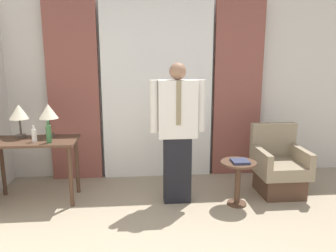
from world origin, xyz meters
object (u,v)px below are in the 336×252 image
object	(u,v)px
bottle_near_edge	(49,134)
bottle_by_lamp	(34,135)
table_lamp_left	(19,113)
side_table	(238,176)
person	(177,129)
table_lamp_right	(48,113)
armchair	(279,169)
desk	(33,151)
book	(240,161)

from	to	relation	value
bottle_near_edge	bottle_by_lamp	world-z (taller)	bottle_near_edge
bottle_near_edge	table_lamp_left	bearing A→B (deg)	145.68
side_table	person	bearing A→B (deg)	166.54
table_lamp_right	person	world-z (taller)	person
armchair	desk	bearing A→B (deg)	179.29
desk	table_lamp_right	bearing A→B (deg)	37.17
table_lamp_left	side_table	xyz separation A→B (m)	(2.66, -0.49, -0.73)
desk	bottle_by_lamp	xyz separation A→B (m)	(0.05, -0.09, 0.22)
bottle_by_lamp	person	xyz separation A→B (m)	(1.71, -0.09, 0.06)
book	table_lamp_left	bearing A→B (deg)	169.02
bottle_by_lamp	armchair	distance (m)	3.13
side_table	table_lamp_left	bearing A→B (deg)	169.60
side_table	armchair	bearing A→B (deg)	25.79
table_lamp_left	book	size ratio (longest dim) A/B	2.08
table_lamp_left	book	bearing A→B (deg)	-10.98
table_lamp_right	bottle_near_edge	xyz separation A→B (m)	(0.06, -0.28, -0.20)
side_table	book	bearing A→B (deg)	-75.44
table_lamp_right	armchair	xyz separation A→B (m)	(2.96, -0.17, -0.77)
table_lamp_left	armchair	world-z (taller)	table_lamp_left
bottle_near_edge	person	world-z (taller)	person
book	side_table	bearing A→B (deg)	104.56
bottle_by_lamp	book	distance (m)	2.47
side_table	table_lamp_right	bearing A→B (deg)	168.05
bottle_near_edge	bottle_by_lamp	distance (m)	0.20
book	person	bearing A→B (deg)	164.51
table_lamp_left	book	world-z (taller)	table_lamp_left
desk	person	size ratio (longest dim) A/B	0.62
table_lamp_right	bottle_near_edge	distance (m)	0.35
desk	armchair	size ratio (longest dim) A/B	1.18
table_lamp_right	armchair	bearing A→B (deg)	-3.35
table_lamp_left	side_table	world-z (taller)	table_lamp_left
person	bottle_near_edge	bearing A→B (deg)	178.83
bottle_near_edge	person	distance (m)	1.52
table_lamp_right	person	xyz separation A→B (m)	(1.58, -0.32, -0.17)
bottle_near_edge	book	xyz separation A→B (m)	(2.25, -0.23, -0.33)
bottle_near_edge	armchair	xyz separation A→B (m)	(2.90, 0.11, -0.57)
armchair	side_table	size ratio (longest dim) A/B	1.64
desk	side_table	world-z (taller)	desk
bottle_by_lamp	side_table	bearing A→B (deg)	-6.10
desk	table_lamp_left	size ratio (longest dim) A/B	2.53
armchair	book	bearing A→B (deg)	-151.87
desk	table_lamp_left	bearing A→B (deg)	142.83
bottle_by_lamp	table_lamp_left	bearing A→B (deg)	135.20
table_lamp_left	person	size ratio (longest dim) A/B	0.24
bottle_near_edge	side_table	size ratio (longest dim) A/B	0.49
table_lamp_left	person	bearing A→B (deg)	-9.24
desk	table_lamp_left	distance (m)	0.50
bottle_near_edge	armchair	world-z (taller)	bottle_near_edge
desk	bottle_by_lamp	distance (m)	0.24
person	side_table	distance (m)	0.93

